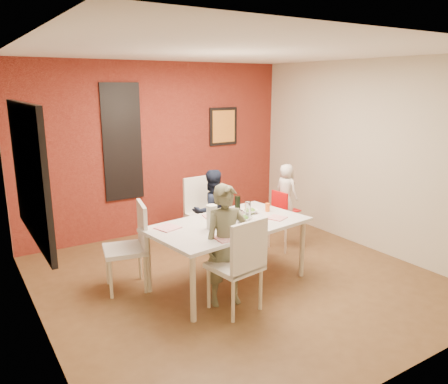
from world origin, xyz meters
TOP-DOWN VIEW (x-y plane):
  - ground at (0.00, 0.00)m, footprint 4.50×4.50m
  - ceiling at (0.00, 0.00)m, footprint 4.50×4.50m
  - wall_back at (0.00, 2.25)m, footprint 4.50×0.02m
  - wall_front at (0.00, -2.25)m, footprint 4.50×0.02m
  - wall_left at (-2.25, 0.00)m, footprint 0.02×4.50m
  - wall_right at (2.25, 0.00)m, footprint 0.02×4.50m
  - brick_accent_wall at (0.00, 2.23)m, footprint 4.50×0.02m
  - picture_window_frame at (-2.22, 0.20)m, footprint 0.05×1.70m
  - picture_window_pane at (-2.21, 0.20)m, footprint 0.02×1.55m
  - glassblock_strip at (-0.60, 2.21)m, footprint 0.55×0.03m
  - glassblock_surround at (-0.60, 2.21)m, footprint 0.60×0.03m
  - art_print_frame at (1.20, 2.21)m, footprint 0.54×0.03m
  - art_print_canvas at (1.20, 2.19)m, footprint 0.44×0.01m
  - dining_table at (-0.16, -0.05)m, footprint 1.97×1.27m
  - chair_near at (-0.42, -0.69)m, footprint 0.54×0.54m
  - chair_far at (0.22, 1.23)m, footprint 0.50×0.50m
  - chair_left at (-1.16, 0.47)m, footprint 0.57×0.57m
  - high_chair at (1.16, 0.49)m, footprint 0.40×0.40m
  - child_near at (-0.44, -0.44)m, footprint 0.55×0.43m
  - child_far at (0.22, 0.98)m, footprint 0.61×0.49m
  - toddler at (1.18, 0.50)m, footprint 0.29×0.39m
  - plate_near_left at (-0.47, -0.48)m, footprint 0.25×0.25m
  - plate_far_mid at (-0.20, 0.26)m, footprint 0.24×0.24m
  - plate_near_right at (0.44, -0.21)m, footprint 0.27×0.27m
  - plate_far_left at (-0.85, 0.16)m, footprint 0.29×0.29m
  - salad_bowl_a at (0.02, -0.08)m, footprint 0.27×0.27m
  - salad_bowl_b at (0.29, 0.14)m, footprint 0.20×0.20m
  - wine_bottle at (0.06, 0.09)m, footprint 0.07×0.07m
  - wine_glass_a at (-0.19, -0.32)m, footprint 0.08×0.08m
  - wine_glass_b at (0.12, -0.05)m, footprint 0.08×0.08m
  - paper_towel_roll at (-0.43, -0.11)m, footprint 0.12×0.12m
  - condiment_red at (-0.10, -0.01)m, footprint 0.04×0.04m
  - condiment_green at (-0.02, -0.02)m, footprint 0.03×0.03m
  - condiment_brown at (-0.11, -0.03)m, footprint 0.03×0.03m
  - sippy_cup at (0.52, 0.09)m, footprint 0.06×0.06m

SIDE VIEW (x-z plane):
  - ground at x=0.00m, z-range 0.00..0.00m
  - high_chair at x=1.16m, z-range 0.09..0.96m
  - chair_left at x=-1.16m, z-range 0.06..1.08m
  - chair_far at x=0.22m, z-range 0.06..1.09m
  - chair_near at x=-0.42m, z-range 0.06..1.10m
  - child_far at x=0.22m, z-range 0.00..1.20m
  - child_near at x=-0.44m, z-range 0.00..1.34m
  - dining_table at x=-0.16m, z-range 0.32..1.09m
  - plate_far_mid at x=-0.20m, z-range 0.77..0.78m
  - plate_near_right at x=0.44m, z-range 0.77..0.78m
  - plate_far_left at x=-0.85m, z-range 0.77..0.78m
  - plate_near_left at x=-0.47m, z-range 0.77..0.78m
  - salad_bowl_b at x=0.29m, z-range 0.77..0.82m
  - salad_bowl_a at x=0.02m, z-range 0.77..0.83m
  - sippy_cup at x=0.52m, z-range 0.77..0.88m
  - condiment_brown at x=-0.11m, z-range 0.77..0.91m
  - condiment_green at x=-0.02m, z-range 0.77..0.91m
  - condiment_red at x=-0.10m, z-range 0.77..0.92m
  - wine_glass_b at x=0.12m, z-range 0.77..0.99m
  - wine_glass_a at x=-0.19m, z-range 0.77..0.99m
  - toddler at x=1.18m, z-range 0.52..1.26m
  - wine_bottle at x=0.06m, z-range 0.77..1.03m
  - paper_towel_roll at x=-0.43m, z-range 0.77..1.04m
  - wall_back at x=0.00m, z-range 0.00..2.70m
  - wall_front at x=0.00m, z-range 0.00..2.70m
  - wall_left at x=-2.25m, z-range 0.00..2.70m
  - wall_right at x=2.25m, z-range 0.00..2.70m
  - brick_accent_wall at x=0.00m, z-range 0.00..2.70m
  - glassblock_strip at x=-0.60m, z-range 0.65..2.35m
  - glassblock_surround at x=-0.60m, z-range 0.62..2.38m
  - picture_window_frame at x=-2.22m, z-range 0.90..2.20m
  - picture_window_pane at x=-2.21m, z-range 0.98..2.12m
  - art_print_frame at x=1.20m, z-range 1.33..1.97m
  - art_print_canvas at x=1.20m, z-range 1.38..1.92m
  - ceiling at x=0.00m, z-range 2.69..2.71m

